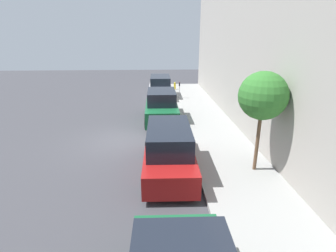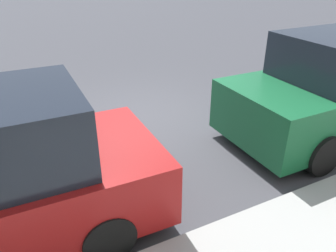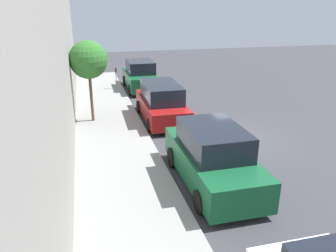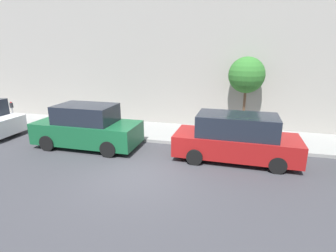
# 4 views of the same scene
# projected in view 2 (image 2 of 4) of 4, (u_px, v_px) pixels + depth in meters

# --- Properties ---
(ground_plane) EXTENTS (60.00, 60.00, 0.00)m
(ground_plane) POSITION_uv_depth(u_px,v_px,m) (143.00, 119.00, 7.25)
(ground_plane) COLOR #38383D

